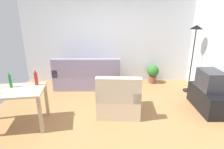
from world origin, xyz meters
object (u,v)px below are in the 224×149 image
desk (11,95)px  potted_plant (153,73)px  tv (210,80)px  bottle_green (10,81)px  tv_stand (207,99)px  couch (88,77)px  torchiere_lamp (195,41)px  bottle_red (36,79)px  armchair (118,99)px

desk → potted_plant: 3.94m
tv → bottle_green: size_ratio=2.14×
desk → bottle_green: 0.27m
potted_plant → bottle_green: (-3.21, -2.17, 0.55)m
bottle_green → tv_stand: bearing=7.0°
couch → bottle_green: 2.30m
tv_stand → torchiere_lamp: torchiere_lamp is taller
potted_plant → torchiere_lamp: bearing=-36.9°
couch → bottle_red: (-0.78, -1.74, 0.58)m
bottle_green → bottle_red: 0.46m
tv_stand → desk: size_ratio=0.85×
tv → desk: (-4.05, -0.63, -0.05)m
tv → torchiere_lamp: 1.25m
desk → bottle_green: (-0.03, 0.13, 0.23)m
torchiere_lamp → bottle_red: (-3.64, -1.40, -0.52)m
tv_stand → armchair: size_ratio=1.16×
torchiere_lamp → armchair: size_ratio=1.92×
potted_plant → bottle_green: bottle_green is taller
couch → torchiere_lamp: torchiere_lamp is taller
bottle_green → desk: bearing=-76.3°
armchair → bottle_green: 2.17m
tv → desk: tv is taller
desk → bottle_red: (0.41, 0.25, 0.24)m
tv_stand → tv: (0.00, -0.00, 0.46)m
tv_stand → potted_plant: potted_plant is taller
tv → potted_plant: bearing=27.5°
couch → desk: couch is taller
torchiere_lamp → tv: bearing=-89.8°
couch → tv: size_ratio=3.12×
couch → armchair: (0.84, -1.51, 0.01)m
couch → torchiere_lamp: bearing=173.2°
tv → torchiere_lamp: size_ratio=0.33×
couch → potted_plant: bearing=-171.1°
potted_plant → bottle_red: size_ratio=1.97×
armchair → couch: bearing=-57.6°
torchiere_lamp → bottle_red: torchiere_lamp is taller
desk → bottle_red: 0.54m
tv_stand → bottle_green: bottle_green is taller
tv → torchiere_lamp: bearing=0.2°
bottle_green → couch: bearing=56.7°
armchair → potted_plant: bearing=-119.1°
couch → tv_stand: couch is taller
potted_plant → bottle_red: bottle_red is taller
bottle_red → tv_stand: bearing=6.0°
tv_stand → desk: 4.12m
tv → bottle_red: bearing=95.9°
torchiere_lamp → potted_plant: torchiere_lamp is taller
torchiere_lamp → potted_plant: size_ratio=3.18×
desk → armchair: 2.12m
tv_stand → armchair: armchair is taller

